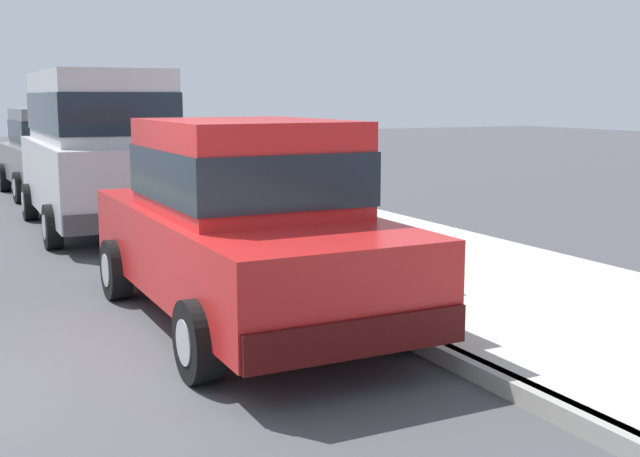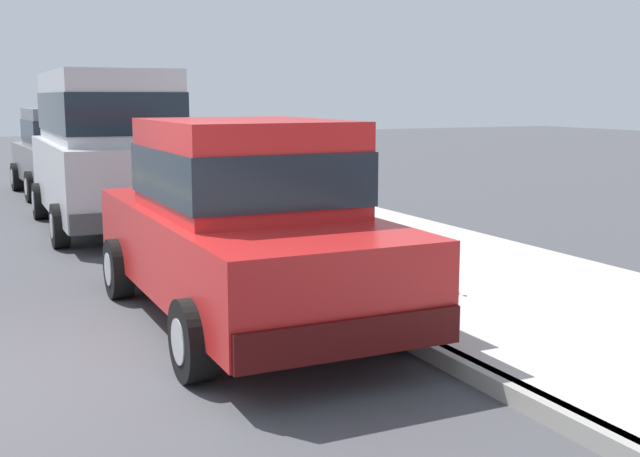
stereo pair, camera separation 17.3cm
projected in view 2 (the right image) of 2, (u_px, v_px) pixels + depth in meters
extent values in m
plane|color=#424247|center=(6.00, 382.00, 6.00)|extent=(80.00, 80.00, 0.00)
cube|color=gray|center=(376.00, 322.00, 7.35)|extent=(0.16, 64.00, 0.14)
cube|color=#B7B5AD|center=(529.00, 301.00, 8.12)|extent=(3.60, 64.00, 0.14)
cube|color=red|center=(242.00, 249.00, 7.54)|extent=(1.83, 4.51, 0.76)
cube|color=red|center=(244.00, 166.00, 7.32)|extent=(1.60, 2.11, 0.84)
cube|color=#19232D|center=(245.00, 172.00, 7.33)|extent=(1.63, 2.15, 0.46)
cube|color=#400A0A|center=(181.00, 237.00, 9.54)|extent=(1.77, 0.21, 0.28)
cube|color=#400A0A|center=(348.00, 336.00, 5.61)|extent=(1.77, 0.21, 0.28)
cylinder|color=black|center=(119.00, 268.00, 8.47)|extent=(0.22, 0.64, 0.64)
cylinder|color=#9E9EA3|center=(119.00, 268.00, 8.47)|extent=(0.24, 0.35, 0.35)
cylinder|color=black|center=(275.00, 254.00, 9.22)|extent=(0.22, 0.64, 0.64)
cylinder|color=#9E9EA3|center=(275.00, 254.00, 9.22)|extent=(0.24, 0.35, 0.35)
cylinder|color=black|center=(193.00, 340.00, 5.98)|extent=(0.22, 0.64, 0.64)
cylinder|color=#9E9EA3|center=(193.00, 340.00, 5.98)|extent=(0.24, 0.35, 0.35)
cylinder|color=black|center=(399.00, 313.00, 6.73)|extent=(0.22, 0.64, 0.64)
cylinder|color=#9E9EA3|center=(399.00, 313.00, 6.73)|extent=(0.24, 0.35, 0.35)
cube|color=#EAEACC|center=(132.00, 211.00, 9.27)|extent=(0.28, 0.08, 0.14)
cube|color=#EAEACC|center=(224.00, 205.00, 9.74)|extent=(0.28, 0.08, 0.14)
cube|color=#BCBCC1|center=(108.00, 175.00, 12.90)|extent=(2.00, 4.84, 1.10)
cube|color=#BCBCC1|center=(105.00, 107.00, 12.72)|extent=(1.75, 3.83, 1.10)
cube|color=#19232D|center=(106.00, 112.00, 12.73)|extent=(1.79, 3.87, 0.61)
cube|color=#424243|center=(88.00, 186.00, 15.08)|extent=(1.87, 0.24, 0.28)
cube|color=#424243|center=(139.00, 220.00, 10.85)|extent=(1.87, 0.24, 0.28)
cylinder|color=black|center=(40.00, 201.00, 13.94)|extent=(0.23, 0.64, 0.64)
cylinder|color=#9E9EA3|center=(40.00, 201.00, 13.94)|extent=(0.25, 0.36, 0.35)
cylinder|color=black|center=(148.00, 195.00, 14.71)|extent=(0.23, 0.64, 0.64)
cylinder|color=#9E9EA3|center=(148.00, 195.00, 14.71)|extent=(0.25, 0.36, 0.35)
cylinder|color=black|center=(60.00, 226.00, 11.27)|extent=(0.23, 0.64, 0.64)
cylinder|color=#9E9EA3|center=(60.00, 226.00, 11.27)|extent=(0.25, 0.36, 0.35)
cylinder|color=black|center=(191.00, 217.00, 12.04)|extent=(0.23, 0.64, 0.64)
cylinder|color=#9E9EA3|center=(191.00, 217.00, 12.04)|extent=(0.25, 0.36, 0.35)
cube|color=#EAEACC|center=(53.00, 156.00, 14.77)|extent=(0.28, 0.09, 0.14)
cube|color=#EAEACC|center=(118.00, 154.00, 15.25)|extent=(0.28, 0.09, 0.14)
cube|color=slate|center=(64.00, 162.00, 17.49)|extent=(1.85, 3.76, 0.76)
cube|color=slate|center=(64.00, 127.00, 17.15)|extent=(1.58, 1.95, 0.80)
cube|color=#19232D|center=(64.00, 130.00, 17.16)|extent=(1.62, 2.00, 0.44)
cube|color=#252527|center=(51.00, 167.00, 19.11)|extent=(1.69, 0.26, 0.28)
cube|color=#252527|center=(81.00, 181.00, 15.96)|extent=(1.69, 0.26, 0.28)
cylinder|color=black|center=(17.00, 177.00, 18.17)|extent=(0.24, 0.65, 0.64)
cylinder|color=#9E9EA3|center=(17.00, 177.00, 18.17)|extent=(0.25, 0.36, 0.35)
cylinder|color=black|center=(93.00, 173.00, 18.95)|extent=(0.24, 0.65, 0.64)
cylinder|color=#9E9EA3|center=(93.00, 173.00, 18.95)|extent=(0.25, 0.36, 0.35)
cylinder|color=black|center=(32.00, 187.00, 16.16)|extent=(0.24, 0.65, 0.64)
cylinder|color=#9E9EA3|center=(32.00, 187.00, 16.16)|extent=(0.25, 0.36, 0.35)
cylinder|color=black|center=(116.00, 182.00, 16.95)|extent=(0.24, 0.65, 0.64)
cylinder|color=#9E9EA3|center=(116.00, 182.00, 16.95)|extent=(0.25, 0.36, 0.35)
cube|color=#EAEACC|center=(27.00, 153.00, 18.83)|extent=(0.28, 0.09, 0.14)
cube|color=#EAEACC|center=(73.00, 151.00, 19.32)|extent=(0.28, 0.09, 0.14)
ellipsoid|color=brown|center=(426.00, 262.00, 8.29)|extent=(0.31, 0.48, 0.20)
cylinder|color=brown|center=(412.00, 279.00, 8.38)|extent=(0.05, 0.05, 0.18)
cylinder|color=brown|center=(420.00, 277.00, 8.46)|extent=(0.05, 0.05, 0.18)
cylinder|color=brown|center=(432.00, 283.00, 8.18)|extent=(0.05, 0.05, 0.18)
cylinder|color=brown|center=(440.00, 282.00, 8.26)|extent=(0.05, 0.05, 0.18)
sphere|color=brown|center=(406.00, 250.00, 8.49)|extent=(0.17, 0.17, 0.17)
ellipsoid|color=#432C1C|center=(400.00, 251.00, 8.56)|extent=(0.10, 0.12, 0.06)
cone|color=brown|center=(403.00, 243.00, 8.43)|extent=(0.06, 0.06, 0.07)
cone|color=brown|center=(410.00, 242.00, 8.50)|extent=(0.06, 0.06, 0.07)
cylinder|color=brown|center=(446.00, 261.00, 8.08)|extent=(0.07, 0.12, 0.13)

